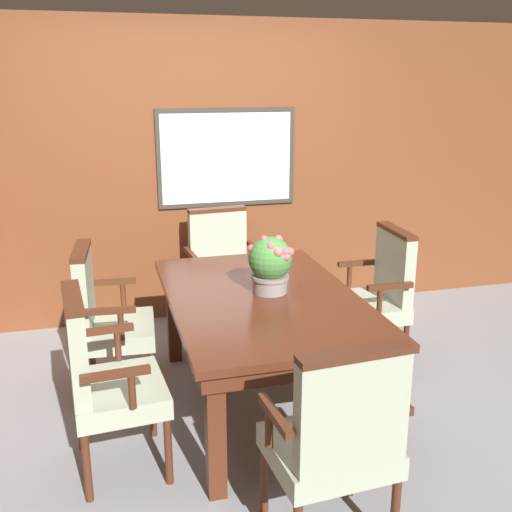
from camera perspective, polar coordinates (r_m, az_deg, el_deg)
name	(u,v)px	position (r m, az deg, el deg)	size (l,w,h in m)	color
ground_plane	(239,415)	(3.80, -1.61, -14.89)	(14.00, 14.00, 0.00)	gray
wall_back	(190,174)	(5.00, -6.34, 7.76)	(7.20, 0.08, 2.45)	brown
dining_table	(262,309)	(3.63, 0.62, -5.10)	(1.11, 1.75, 0.74)	#4C2314
chair_left_near	(103,375)	(3.17, -14.37, -10.92)	(0.50, 0.59, 0.99)	#472314
chair_head_near	(337,436)	(2.63, 7.77, -16.65)	(0.59, 0.49, 0.99)	#472314
chair_head_far	(222,265)	(4.81, -3.26, -0.84)	(0.59, 0.50, 0.99)	#472314
chair_left_far	(105,315)	(3.92, -14.19, -5.47)	(0.50, 0.59, 0.99)	#472314
chair_right_far	(378,291)	(4.30, 11.52, -3.28)	(0.48, 0.58, 0.99)	#472314
potted_plant	(270,264)	(3.59, 1.38, -0.72)	(0.27, 0.27, 0.35)	gray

